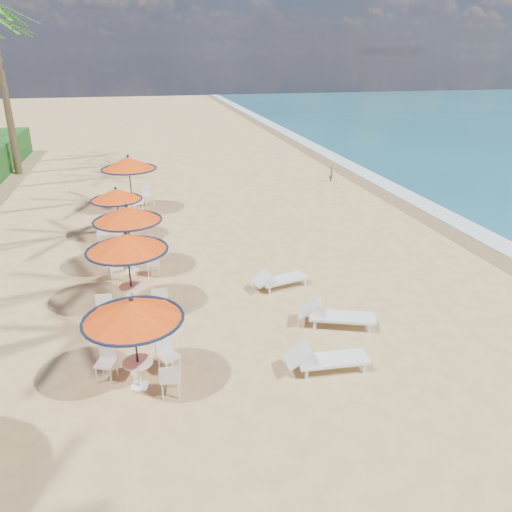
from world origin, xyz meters
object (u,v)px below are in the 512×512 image
at_px(station_0, 135,321).
at_px(lounger_far, 279,279).
at_px(station_1, 127,250).
at_px(lounger_near, 324,358).
at_px(station_2, 128,223).
at_px(lounger_mid, 334,315).
at_px(station_3, 115,201).
at_px(station_4, 130,168).

height_order(station_0, lounger_far, station_0).
bearing_deg(station_1, lounger_far, 4.72).
bearing_deg(station_0, station_1, 92.59).
height_order(station_1, lounger_near, station_1).
bearing_deg(lounger_far, station_2, 137.33).
relative_size(lounger_near, lounger_mid, 0.93).
height_order(station_1, station_2, station_1).
bearing_deg(lounger_far, lounger_mid, -86.80).
bearing_deg(station_3, lounger_far, -49.39).
height_order(lounger_near, lounger_mid, lounger_mid).
relative_size(station_1, lounger_far, 1.25).
distance_m(station_0, station_1, 3.79).
xyz_separation_m(station_4, lounger_mid, (5.29, -12.21, -1.67)).
distance_m(station_0, lounger_near, 4.43).
relative_size(station_1, station_2, 1.01).
height_order(station_3, lounger_mid, station_3).
height_order(station_3, lounger_near, station_3).
xyz_separation_m(station_0, lounger_mid, (5.19, 1.52, -1.32)).
xyz_separation_m(station_1, lounger_near, (4.38, -4.16, -1.51)).
height_order(station_1, lounger_mid, station_1).
bearing_deg(station_4, station_3, -99.29).
xyz_separation_m(station_1, lounger_far, (4.52, 0.37, -1.53)).
distance_m(station_0, lounger_mid, 5.57).
bearing_deg(station_0, lounger_far, 43.67).
bearing_deg(lounger_near, station_4, 110.10).
distance_m(lounger_mid, lounger_far, 2.76).
distance_m(lounger_near, lounger_far, 4.54).
distance_m(station_2, lounger_near, 8.34).
bearing_deg(station_3, lounger_near, -64.79).
bearing_deg(station_4, station_1, -90.42).
relative_size(station_4, lounger_mid, 1.22).
relative_size(lounger_mid, lounger_far, 1.12).
height_order(station_2, station_3, station_2).
height_order(station_3, station_4, station_4).
bearing_deg(lounger_mid, station_0, -143.18).
relative_size(station_3, lounger_far, 1.10).
bearing_deg(lounger_mid, station_1, 177.67).
relative_size(station_0, station_1, 0.94).
distance_m(station_3, lounger_near, 11.59).
bearing_deg(station_2, lounger_mid, -43.18).
distance_m(station_0, station_3, 10.07).
xyz_separation_m(station_0, station_2, (-0.18, 6.57, 0.08)).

